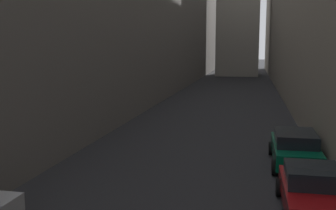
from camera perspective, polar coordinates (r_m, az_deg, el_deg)
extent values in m
plane|color=#232326|center=(43.13, 8.24, 1.46)|extent=(264.00, 264.00, 0.00)
cube|color=slate|center=(47.59, -7.56, 13.57)|extent=(14.87, 108.00, 19.03)
cube|color=maroon|center=(12.97, 19.71, -11.86)|extent=(1.70, 3.94, 0.59)
cube|color=black|center=(12.94, 19.74, -9.31)|extent=(1.56, 1.77, 0.52)
cylinder|color=black|center=(14.24, 15.45, -11.13)|extent=(0.22, 0.61, 0.61)
cylinder|color=black|center=(14.46, 22.31, -11.16)|extent=(0.22, 0.61, 0.61)
cube|color=#05472D|center=(17.89, 17.43, -6.18)|extent=(1.77, 4.42, 0.64)
cube|color=black|center=(17.69, 17.54, -4.43)|extent=(1.63, 2.41, 0.51)
cylinder|color=black|center=(19.35, 14.34, -5.96)|extent=(0.22, 0.61, 0.61)
cylinder|color=black|center=(19.53, 19.56, -6.05)|extent=(0.22, 0.61, 0.61)
cylinder|color=black|center=(16.46, 14.80, -8.47)|extent=(0.22, 0.61, 0.61)
cylinder|color=black|center=(16.66, 20.96, -8.54)|extent=(0.22, 0.61, 0.61)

